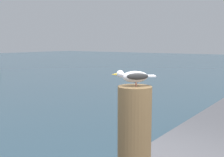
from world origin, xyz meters
The scene contains 2 objects.
mooring_post centered at (0.12, -0.27, 1.75)m, with size 0.30×0.30×0.83m, color brown.
seagull centered at (0.11, -0.26, 2.25)m, with size 0.30×0.32×0.14m.
Camera 1 is at (-1.97, -1.52, 2.54)m, focal length 44.59 mm.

